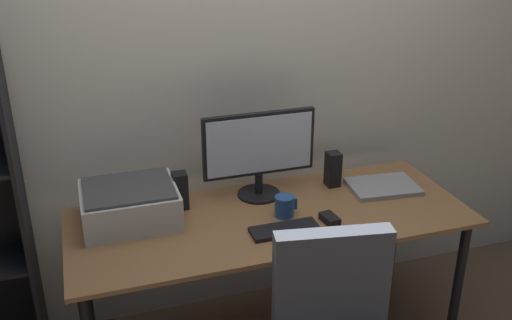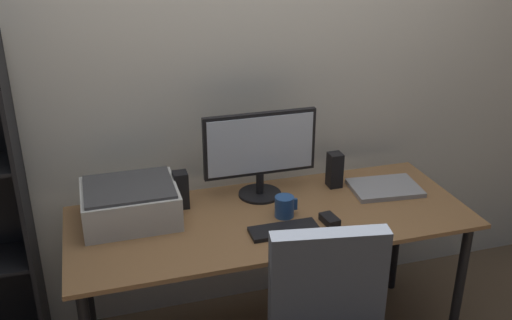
# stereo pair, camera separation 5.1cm
# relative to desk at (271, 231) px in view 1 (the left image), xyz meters

# --- Properties ---
(back_wall) EXTENTS (6.40, 0.10, 2.60)m
(back_wall) POSITION_rel_desk_xyz_m (0.00, 0.51, 0.64)
(back_wall) COLOR silver
(back_wall) RESTS_ON ground
(desk) EXTENTS (1.75, 0.69, 0.74)m
(desk) POSITION_rel_desk_xyz_m (0.00, 0.00, 0.00)
(desk) COLOR olive
(desk) RESTS_ON ground
(monitor) EXTENTS (0.52, 0.20, 0.41)m
(monitor) POSITION_rel_desk_xyz_m (0.01, 0.20, 0.31)
(monitor) COLOR black
(monitor) RESTS_ON desk
(keyboard) EXTENTS (0.29, 0.11, 0.02)m
(keyboard) POSITION_rel_desk_xyz_m (0.01, -0.15, 0.09)
(keyboard) COLOR black
(keyboard) RESTS_ON desk
(mouse) EXTENTS (0.07, 0.10, 0.03)m
(mouse) POSITION_rel_desk_xyz_m (0.22, -0.13, 0.10)
(mouse) COLOR black
(mouse) RESTS_ON desk
(coffee_mug) EXTENTS (0.10, 0.08, 0.09)m
(coffee_mug) POSITION_rel_desk_xyz_m (0.05, -0.02, 0.13)
(coffee_mug) COLOR #285193
(coffee_mug) RESTS_ON desk
(laptop) EXTENTS (0.34, 0.26, 0.02)m
(laptop) POSITION_rel_desk_xyz_m (0.60, 0.08, 0.09)
(laptop) COLOR #99999E
(laptop) RESTS_ON desk
(speaker_left) EXTENTS (0.06, 0.07, 0.17)m
(speaker_left) POSITION_rel_desk_xyz_m (-0.36, 0.19, 0.16)
(speaker_left) COLOR black
(speaker_left) RESTS_ON desk
(speaker_right) EXTENTS (0.06, 0.07, 0.17)m
(speaker_right) POSITION_rel_desk_xyz_m (0.38, 0.19, 0.16)
(speaker_right) COLOR black
(speaker_right) RESTS_ON desk
(printer) EXTENTS (0.40, 0.34, 0.16)m
(printer) POSITION_rel_desk_xyz_m (-0.59, 0.14, 0.16)
(printer) COLOR silver
(printer) RESTS_ON desk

